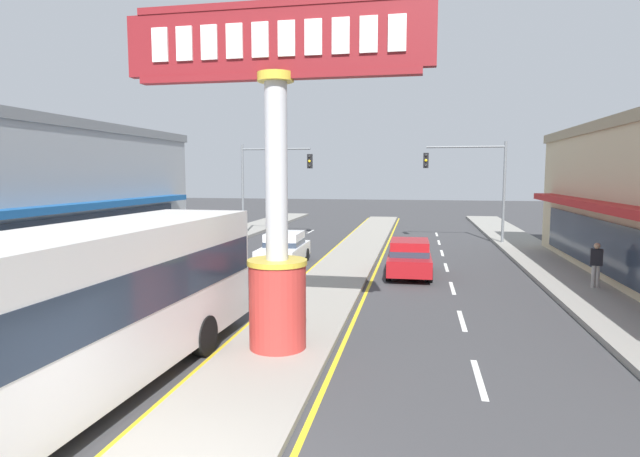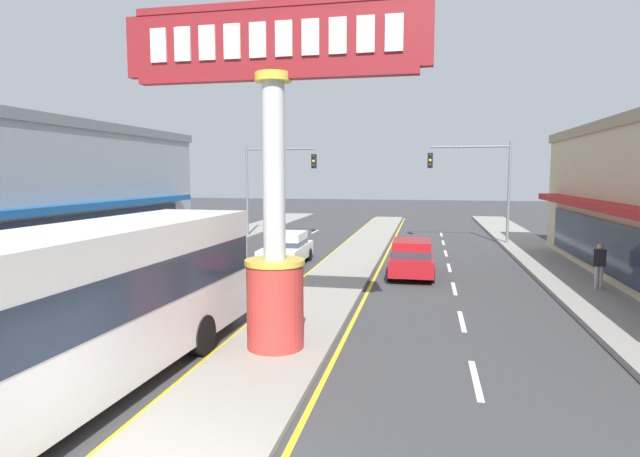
# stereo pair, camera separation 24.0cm
# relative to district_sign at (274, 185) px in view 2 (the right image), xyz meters

# --- Properties ---
(median_strip) EXTENTS (2.56, 52.00, 0.14)m
(median_strip) POSITION_rel_district_sign_xyz_m (0.00, 12.46, -3.96)
(median_strip) COLOR gray
(median_strip) RESTS_ON ground
(sidewalk_left) EXTENTS (2.91, 60.00, 0.18)m
(sidewalk_left) POSITION_rel_district_sign_xyz_m (-9.34, 10.46, -3.94)
(sidewalk_left) COLOR gray
(sidewalk_left) RESTS_ON ground
(sidewalk_right) EXTENTS (2.91, 60.00, 0.18)m
(sidewalk_right) POSITION_rel_district_sign_xyz_m (9.34, 10.46, -3.94)
(sidewalk_right) COLOR gray
(sidewalk_right) RESTS_ON ground
(lane_markings) EXTENTS (9.30, 52.00, 0.01)m
(lane_markings) POSITION_rel_district_sign_xyz_m (-0.00, 11.10, -4.03)
(lane_markings) COLOR silver
(lane_markings) RESTS_ON ground
(district_sign) EXTENTS (7.16, 1.43, 8.01)m
(district_sign) POSITION_rel_district_sign_xyz_m (0.00, 0.00, 0.00)
(district_sign) COLOR #B7332D
(district_sign) RESTS_ON median_strip
(traffic_light_left_side) EXTENTS (4.86, 0.46, 6.20)m
(traffic_light_left_side) POSITION_rel_district_sign_xyz_m (-6.52, 21.22, 0.21)
(traffic_light_left_side) COLOR slate
(traffic_light_left_side) RESTS_ON ground
(traffic_light_right_side) EXTENTS (4.86, 0.46, 6.20)m
(traffic_light_right_side) POSITION_rel_district_sign_xyz_m (6.52, 20.68, 0.21)
(traffic_light_right_side) COLOR slate
(traffic_light_right_side) RESTS_ON ground
(sedan_near_right_lane) EXTENTS (1.89, 4.33, 1.53)m
(sedan_near_right_lane) POSITION_rel_district_sign_xyz_m (2.93, 10.19, -3.24)
(sedan_near_right_lane) COLOR maroon
(sedan_near_right_lane) RESTS_ON ground
(bus_far_right_lane) EXTENTS (2.94, 11.29, 3.26)m
(bus_far_right_lane) POSITION_rel_district_sign_xyz_m (-2.93, -3.38, -2.16)
(bus_far_right_lane) COLOR silver
(bus_far_right_lane) RESTS_ON ground
(sedan_near_left_lane) EXTENTS (1.92, 4.34, 1.53)m
(sedan_near_left_lane) POSITION_rel_district_sign_xyz_m (-2.93, 11.72, -3.24)
(sedan_near_left_lane) COLOR white
(sedan_near_left_lane) RESTS_ON ground
(pedestrian_near_kerb) EXTENTS (0.44, 0.30, 1.63)m
(pedestrian_near_kerb) POSITION_rel_district_sign_xyz_m (9.62, 8.32, -2.93)
(pedestrian_near_kerb) COLOR #B7B2AD
(pedestrian_near_kerb) RESTS_ON sidewalk_right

